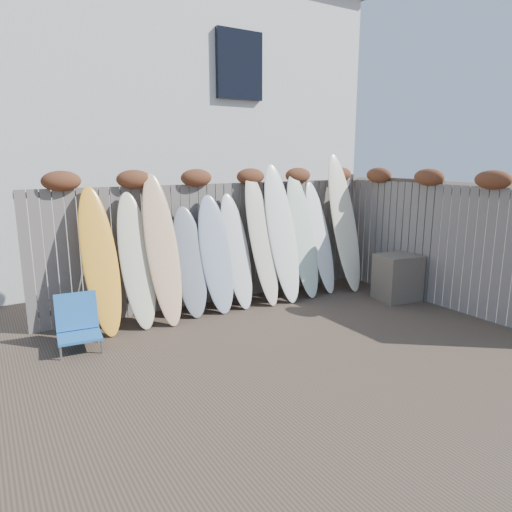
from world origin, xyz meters
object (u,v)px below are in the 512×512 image
beach_chair (78,324)px  lattice_panel (405,237)px  surfboard_0 (100,261)px  wooden_crate (397,277)px

beach_chair → lattice_panel: bearing=-5.1°
lattice_panel → beach_chair: bearing=174.0°
surfboard_0 → lattice_panel: bearing=-14.2°
beach_chair → lattice_panel: 5.58m
wooden_crate → surfboard_0: bearing=166.3°
beach_chair → surfboard_0: 0.92m
wooden_crate → surfboard_0: 4.87m
lattice_panel → wooden_crate: bearing=-151.3°
beach_chair → lattice_panel: lattice_panel is taller
wooden_crate → lattice_panel: (0.40, 0.23, 0.63)m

